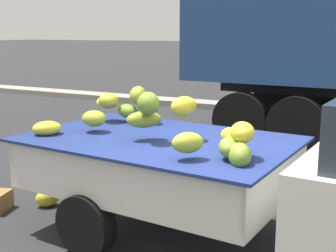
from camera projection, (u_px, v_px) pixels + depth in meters
fallen_banana_bunch_near_tailgate at (47, 198)px, 5.83m from camera, size 0.36×0.36×0.21m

